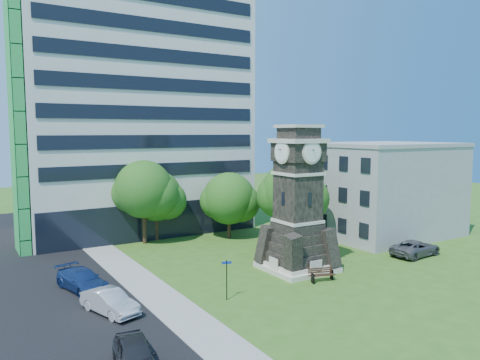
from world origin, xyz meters
TOP-DOWN VIEW (x-y plane):
  - ground at (0.00, 0.00)m, footprint 160.00×160.00m
  - sidewalk at (-9.50, 5.00)m, footprint 3.00×70.00m
  - street at (-18.00, 5.00)m, footprint 14.00×80.00m
  - clock_tower at (3.00, 2.00)m, footprint 5.40×5.40m
  - office_tall at (-3.20, 25.84)m, footprint 26.20×15.11m
  - office_low at (19.97, 8.00)m, footprint 15.20×12.20m
  - car_street_south at (-14.36, -7.28)m, footprint 2.66×4.90m
  - car_street_mid at (-13.32, 0.67)m, footprint 2.95×4.89m
  - car_street_north at (-13.80, 6.15)m, footprint 3.36×5.66m
  - car_east_lot at (15.24, -0.41)m, footprint 5.54×2.88m
  - park_bench at (2.67, -1.51)m, footprint 2.06×0.55m
  - street_sign at (-5.70, -1.17)m, footprint 0.68×0.07m
  - tree_nw at (-4.74, 17.60)m, footprint 6.61×6.01m
  - tree_nc at (-3.08, 18.45)m, footprint 6.01×5.46m
  - tree_ne at (4.04, 15.17)m, footprint 6.26×5.69m
  - tree_east at (7.77, 8.80)m, footprint 7.01×6.37m

SIDE VIEW (x-z plane):
  - ground at x=0.00m, z-range 0.00..0.00m
  - street at x=-18.00m, z-range 0.00..0.02m
  - sidewalk at x=-9.50m, z-range 0.00..0.06m
  - park_bench at x=2.67m, z-range 0.03..1.09m
  - car_east_lot at x=15.24m, z-range 0.00..1.49m
  - car_street_mid at x=-13.32m, z-range 0.00..1.52m
  - car_street_north at x=-13.80m, z-range 0.00..1.54m
  - car_street_south at x=-14.36m, z-range 0.00..1.58m
  - street_sign at x=-5.70m, z-range 0.35..3.17m
  - tree_ne at x=4.04m, z-range 0.60..7.85m
  - tree_nc at x=-3.08m, z-range 0.85..8.39m
  - office_low at x=19.97m, z-range 0.01..10.41m
  - tree_east at x=7.77m, z-range 0.93..9.59m
  - clock_tower at x=3.00m, z-range -0.83..11.39m
  - tree_nw at x=-4.74m, z-range 1.13..9.86m
  - office_tall at x=-3.20m, z-range -0.08..28.52m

